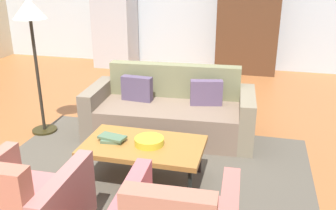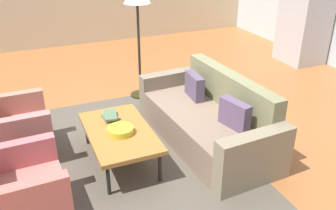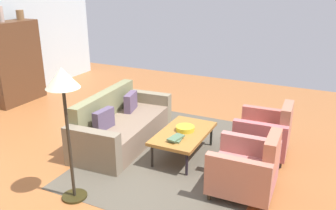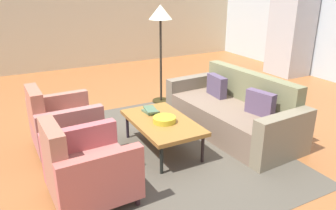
{
  "view_description": "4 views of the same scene",
  "coord_description": "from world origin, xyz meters",
  "px_view_note": "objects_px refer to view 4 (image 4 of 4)",
  "views": [
    {
      "loc": [
        1.64,
        -3.82,
        2.08
      ],
      "look_at": [
        0.81,
        -0.53,
        0.79
      ],
      "focal_mm": 39.44,
      "sensor_mm": 36.0,
      "label": 1
    },
    {
      "loc": [
        4.08,
        -1.55,
        2.48
      ],
      "look_at": [
        0.83,
        -0.18,
        0.74
      ],
      "focal_mm": 38.92,
      "sensor_mm": 36.0,
      "label": 2
    },
    {
      "loc": [
        -3.99,
        -2.61,
        2.66
      ],
      "look_at": [
        0.79,
        -0.31,
        0.73
      ],
      "focal_mm": 37.33,
      "sensor_mm": 36.0,
      "label": 3
    },
    {
      "loc": [
        4.08,
        -2.43,
        2.09
      ],
      "look_at": [
        0.41,
        -0.49,
        0.53
      ],
      "focal_mm": 35.41,
      "sensor_mm": 36.0,
      "label": 4
    }
  ],
  "objects_px": {
    "fruit_bowl": "(164,120)",
    "book_stack": "(151,110)",
    "coffee_table": "(162,123)",
    "armchair_right": "(85,170)",
    "couch": "(235,113)",
    "refrigerator": "(291,35)",
    "armchair_left": "(60,126)",
    "floor_lamp": "(161,22)"
  },
  "relations": [
    {
      "from": "fruit_bowl",
      "to": "book_stack",
      "type": "xyz_separation_m",
      "value": [
        -0.39,
        -0.01,
        -0.01
      ]
    },
    {
      "from": "coffee_table",
      "to": "fruit_bowl",
      "type": "bearing_deg",
      "value": -0.0
    },
    {
      "from": "armchair_right",
      "to": "book_stack",
      "type": "relative_size",
      "value": 2.98
    },
    {
      "from": "couch",
      "to": "armchair_right",
      "type": "xyz_separation_m",
      "value": [
        0.61,
        -2.35,
        0.06
      ]
    },
    {
      "from": "coffee_table",
      "to": "refrigerator",
      "type": "xyz_separation_m",
      "value": [
        -2.0,
        4.34,
        0.55
      ]
    },
    {
      "from": "couch",
      "to": "armchair_right",
      "type": "relative_size",
      "value": 2.44
    },
    {
      "from": "coffee_table",
      "to": "armchair_left",
      "type": "relative_size",
      "value": 1.36
    },
    {
      "from": "couch",
      "to": "floor_lamp",
      "type": "relative_size",
      "value": 1.25
    },
    {
      "from": "couch",
      "to": "armchair_right",
      "type": "bearing_deg",
      "value": 100.99
    },
    {
      "from": "coffee_table",
      "to": "armchair_left",
      "type": "bearing_deg",
      "value": -117.17
    },
    {
      "from": "coffee_table",
      "to": "fruit_bowl",
      "type": "height_order",
      "value": "fruit_bowl"
    },
    {
      "from": "refrigerator",
      "to": "armchair_left",
      "type": "bearing_deg",
      "value": -75.69
    },
    {
      "from": "armchair_left",
      "to": "floor_lamp",
      "type": "xyz_separation_m",
      "value": [
        -1.05,
        1.98,
        1.1
      ]
    },
    {
      "from": "armchair_left",
      "to": "fruit_bowl",
      "type": "distance_m",
      "value": 1.34
    },
    {
      "from": "couch",
      "to": "fruit_bowl",
      "type": "bearing_deg",
      "value": 89.76
    },
    {
      "from": "armchair_left",
      "to": "armchair_right",
      "type": "relative_size",
      "value": 1.0
    },
    {
      "from": "armchair_right",
      "to": "fruit_bowl",
      "type": "xyz_separation_m",
      "value": [
        -0.54,
        1.17,
        0.1
      ]
    },
    {
      "from": "coffee_table",
      "to": "armchair_right",
      "type": "xyz_separation_m",
      "value": [
        0.6,
        -1.17,
        -0.03
      ]
    },
    {
      "from": "couch",
      "to": "fruit_bowl",
      "type": "relative_size",
      "value": 7.36
    },
    {
      "from": "armchair_left",
      "to": "book_stack",
      "type": "relative_size",
      "value": 2.98
    },
    {
      "from": "couch",
      "to": "floor_lamp",
      "type": "distance_m",
      "value": 2.05
    },
    {
      "from": "book_stack",
      "to": "floor_lamp",
      "type": "distance_m",
      "value": 1.86
    },
    {
      "from": "couch",
      "to": "coffee_table",
      "type": "xyz_separation_m",
      "value": [
        0.01,
        -1.19,
        0.09
      ]
    },
    {
      "from": "armchair_right",
      "to": "armchair_left",
      "type": "bearing_deg",
      "value": 177.68
    },
    {
      "from": "coffee_table",
      "to": "armchair_right",
      "type": "relative_size",
      "value": 1.36
    },
    {
      "from": "couch",
      "to": "armchair_left",
      "type": "height_order",
      "value": "armchair_left"
    },
    {
      "from": "book_stack",
      "to": "floor_lamp",
      "type": "relative_size",
      "value": 0.17
    },
    {
      "from": "fruit_bowl",
      "to": "book_stack",
      "type": "distance_m",
      "value": 0.39
    },
    {
      "from": "armchair_left",
      "to": "armchair_right",
      "type": "xyz_separation_m",
      "value": [
        1.2,
        0.0,
        0.0
      ]
    },
    {
      "from": "armchair_left",
      "to": "armchair_right",
      "type": "height_order",
      "value": "same"
    },
    {
      "from": "floor_lamp",
      "to": "couch",
      "type": "bearing_deg",
      "value": 12.71
    },
    {
      "from": "armchair_left",
      "to": "book_stack",
      "type": "height_order",
      "value": "armchair_left"
    },
    {
      "from": "refrigerator",
      "to": "floor_lamp",
      "type": "xyz_separation_m",
      "value": [
        0.35,
        -3.53,
        0.52
      ]
    },
    {
      "from": "fruit_bowl",
      "to": "floor_lamp",
      "type": "bearing_deg",
      "value": 154.59
    },
    {
      "from": "fruit_bowl",
      "to": "refrigerator",
      "type": "relative_size",
      "value": 0.16
    },
    {
      "from": "fruit_bowl",
      "to": "coffee_table",
      "type": "bearing_deg",
      "value": 180.0
    },
    {
      "from": "fruit_bowl",
      "to": "couch",
      "type": "bearing_deg",
      "value": 93.25
    },
    {
      "from": "couch",
      "to": "book_stack",
      "type": "height_order",
      "value": "couch"
    },
    {
      "from": "armchair_left",
      "to": "coffee_table",
      "type": "bearing_deg",
      "value": 61.59
    },
    {
      "from": "armchair_right",
      "to": "fruit_bowl",
      "type": "height_order",
      "value": "armchair_right"
    },
    {
      "from": "coffee_table",
      "to": "book_stack",
      "type": "xyz_separation_m",
      "value": [
        -0.32,
        -0.01,
        0.06
      ]
    },
    {
      "from": "fruit_bowl",
      "to": "floor_lamp",
      "type": "height_order",
      "value": "floor_lamp"
    }
  ]
}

